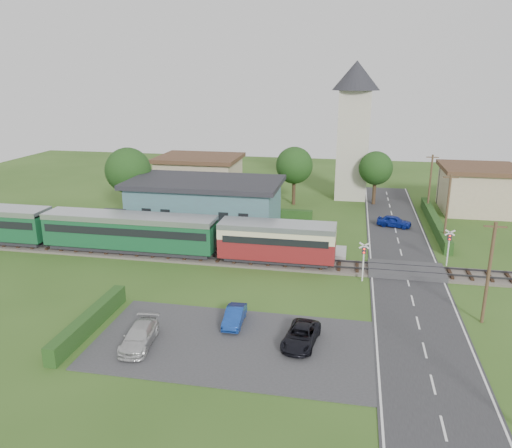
% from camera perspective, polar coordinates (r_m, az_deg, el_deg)
% --- Properties ---
extents(ground, '(120.00, 120.00, 0.00)m').
position_cam_1_polar(ground, '(41.86, 3.20, -5.63)').
color(ground, '#2D4C19').
extents(railway_track, '(76.00, 3.20, 0.49)m').
position_cam_1_polar(railway_track, '(43.66, 3.57, -4.51)').
color(railway_track, '#4C443D').
rests_on(railway_track, ground).
extents(road, '(6.00, 70.00, 0.05)m').
position_cam_1_polar(road, '(41.82, 16.98, -6.36)').
color(road, '#28282B').
rests_on(road, ground).
extents(car_park, '(17.00, 9.00, 0.08)m').
position_cam_1_polar(car_park, '(31.49, -2.72, -13.54)').
color(car_park, '#333335').
rests_on(car_park, ground).
extents(crossing_deck, '(6.20, 3.40, 0.45)m').
position_cam_1_polar(crossing_deck, '(43.59, 16.77, -5.10)').
color(crossing_deck, '#333335').
rests_on(crossing_deck, ground).
extents(platform, '(30.00, 3.00, 0.45)m').
position_cam_1_polar(platform, '(48.73, -7.66, -2.19)').
color(platform, gray).
rests_on(platform, ground).
extents(equipment_hut, '(2.30, 2.30, 2.55)m').
position_cam_1_polar(equipment_hut, '(51.34, -16.22, 0.04)').
color(equipment_hut, '#BEB6A3').
rests_on(equipment_hut, platform).
extents(station_building, '(16.00, 9.00, 5.30)m').
position_cam_1_polar(station_building, '(53.31, -5.79, 2.29)').
color(station_building, '#46656C').
rests_on(station_building, ground).
extents(train, '(43.20, 2.90, 3.40)m').
position_cam_1_polar(train, '(48.38, -17.62, -0.56)').
color(train, '#232328').
rests_on(train, ground).
extents(church_tower, '(6.00, 6.00, 17.60)m').
position_cam_1_polar(church_tower, '(66.62, 11.14, 11.53)').
color(church_tower, '#BEB6A3').
rests_on(church_tower, ground).
extents(house_west, '(10.80, 8.80, 5.50)m').
position_cam_1_polar(house_west, '(67.79, -6.46, 5.47)').
color(house_west, tan).
rests_on(house_west, ground).
extents(house_east, '(8.80, 8.80, 5.50)m').
position_cam_1_polar(house_east, '(65.45, 24.00, 3.72)').
color(house_east, tan).
rests_on(house_east, ground).
extents(hedge_carpark, '(0.80, 9.00, 1.20)m').
position_cam_1_polar(hedge_carpark, '(34.51, -18.52, -10.54)').
color(hedge_carpark, '#193814').
rests_on(hedge_carpark, ground).
extents(hedge_roadside, '(0.80, 18.00, 1.20)m').
position_cam_1_polar(hedge_roadside, '(57.21, 19.75, 0.21)').
color(hedge_roadside, '#193814').
rests_on(hedge_roadside, ground).
extents(hedge_station, '(22.00, 0.80, 1.30)m').
position_cam_1_polar(hedge_station, '(58.01, -4.46, 1.43)').
color(hedge_station, '#193814').
rests_on(hedge_station, ground).
extents(tree_a, '(5.20, 5.20, 8.00)m').
position_cam_1_polar(tree_a, '(59.05, -14.40, 5.94)').
color(tree_a, '#332316').
rests_on(tree_a, ground).
extents(tree_b, '(4.60, 4.60, 7.34)m').
position_cam_1_polar(tree_b, '(62.75, 4.40, 6.69)').
color(tree_b, '#332316').
rests_on(tree_b, ground).
extents(tree_c, '(4.20, 4.20, 6.78)m').
position_cam_1_polar(tree_c, '(64.43, 13.53, 6.21)').
color(tree_c, '#332316').
rests_on(tree_c, ground).
extents(utility_pole_b, '(1.40, 0.22, 7.00)m').
position_cam_1_polar(utility_pole_b, '(35.79, 25.07, -4.99)').
color(utility_pole_b, '#473321').
rests_on(utility_pole_b, ground).
extents(utility_pole_c, '(1.40, 0.22, 7.00)m').
position_cam_1_polar(utility_pole_c, '(50.73, 21.01, 1.59)').
color(utility_pole_c, '#473321').
rests_on(utility_pole_c, ground).
extents(utility_pole_d, '(1.40, 0.22, 7.00)m').
position_cam_1_polar(utility_pole_d, '(62.28, 19.27, 4.42)').
color(utility_pole_d, '#473321').
rests_on(utility_pole_d, ground).
extents(crossing_signal_near, '(0.84, 0.28, 3.28)m').
position_cam_1_polar(crossing_signal_near, '(40.41, 12.21, -3.58)').
color(crossing_signal_near, silver).
rests_on(crossing_signal_near, ground).
extents(crossing_signal_far, '(0.84, 0.28, 3.28)m').
position_cam_1_polar(crossing_signal_far, '(45.72, 21.19, -1.96)').
color(crossing_signal_far, silver).
rests_on(crossing_signal_far, ground).
extents(streetlamp_west, '(0.30, 0.30, 5.15)m').
position_cam_1_polar(streetlamp_west, '(65.66, -13.64, 4.96)').
color(streetlamp_west, '#3F3F47').
rests_on(streetlamp_west, ground).
extents(streetlamp_east, '(0.30, 0.30, 5.15)m').
position_cam_1_polar(streetlamp_east, '(67.51, 20.19, 4.71)').
color(streetlamp_east, '#3F3F47').
rests_on(streetlamp_east, ground).
extents(car_on_road, '(3.85, 2.25, 1.23)m').
position_cam_1_polar(car_on_road, '(55.97, 15.51, 0.30)').
color(car_on_road, navy).
rests_on(car_on_road, road).
extents(car_park_blue, '(1.26, 3.32, 1.08)m').
position_cam_1_polar(car_park_blue, '(33.44, -2.48, -10.48)').
color(car_park_blue, navy).
rests_on(car_park_blue, car_park).
extents(car_park_silver, '(2.10, 4.29, 1.20)m').
position_cam_1_polar(car_park_silver, '(31.78, -13.19, -12.37)').
color(car_park_silver, '#B6B6B6').
rests_on(car_park_silver, car_park).
extents(car_park_dark, '(2.32, 4.17, 1.10)m').
position_cam_1_polar(car_park_dark, '(31.24, 5.15, -12.61)').
color(car_park_dark, black).
rests_on(car_park_dark, car_park).
extents(pedestrian_near, '(0.64, 0.50, 1.56)m').
position_cam_1_polar(pedestrian_near, '(46.14, -0.92, -1.81)').
color(pedestrian_near, gray).
rests_on(pedestrian_near, platform).
extents(pedestrian_far, '(0.69, 0.88, 1.79)m').
position_cam_1_polar(pedestrian_far, '(50.78, -16.34, -0.63)').
color(pedestrian_far, gray).
rests_on(pedestrian_far, platform).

